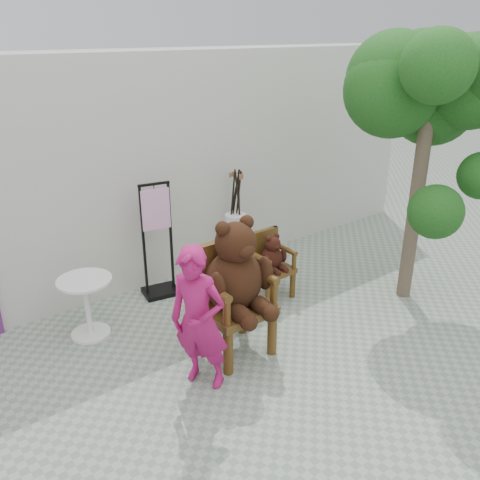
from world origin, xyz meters
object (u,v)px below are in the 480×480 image
at_px(stool_bucket, 236,226).
at_px(display_stand, 158,253).
at_px(person, 199,321).
at_px(tree, 427,90).
at_px(cafe_table, 87,300).
at_px(chair_big, 235,280).
at_px(chair_small, 270,259).

bearing_deg(stool_bucket, display_stand, -177.11).
distance_m(person, tree, 3.72).
height_order(stool_bucket, tree, tree).
height_order(cafe_table, display_stand, display_stand).
bearing_deg(chair_big, person, -154.11).
xyz_separation_m(person, stool_bucket, (1.90, 2.00, -0.12)).
xyz_separation_m(chair_small, person, (-1.74, -1.04, 0.24)).
height_order(chair_big, person, chair_big).
distance_m(cafe_table, display_stand, 1.19).
height_order(chair_big, cafe_table, chair_big).
bearing_deg(tree, chair_big, 175.51).
bearing_deg(person, stool_bucket, 105.28).
relative_size(chair_small, stool_bucket, 0.60).
distance_m(person, cafe_table, 1.67).
bearing_deg(display_stand, person, -97.42).
bearing_deg(stool_bucket, tree, -54.56).
bearing_deg(chair_big, chair_small, 33.57).
distance_m(chair_big, tree, 3.14).
bearing_deg(chair_small, person, -149.11).
xyz_separation_m(cafe_table, stool_bucket, (2.39, 0.44, 0.20)).
relative_size(cafe_table, display_stand, 0.47).
bearing_deg(tree, chair_small, 148.22).
relative_size(chair_big, chair_small, 1.77).
relative_size(cafe_table, stool_bucket, 0.48).
distance_m(cafe_table, stool_bucket, 2.44).
relative_size(chair_big, person, 1.00).
bearing_deg(stool_bucket, chair_big, -126.69).
bearing_deg(display_stand, chair_small, -28.43).
xyz_separation_m(display_stand, stool_bucket, (1.28, 0.06, 0.06)).
distance_m(chair_big, person, 0.71).
bearing_deg(person, cafe_table, 166.50).
xyz_separation_m(cafe_table, tree, (3.74, -1.46, 2.15)).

